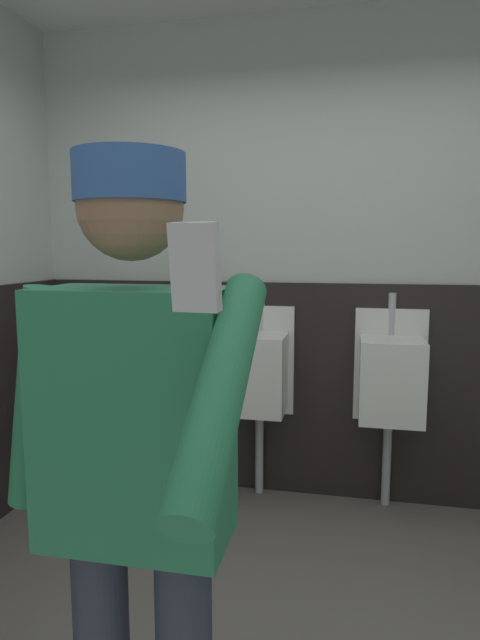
{
  "coord_description": "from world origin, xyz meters",
  "views": [
    {
      "loc": [
        0.25,
        -1.52,
        1.49
      ],
      "look_at": [
        -0.12,
        0.22,
        1.25
      ],
      "focal_mm": 30.06,
      "sensor_mm": 36.0,
      "label": 1
    }
  ],
  "objects_px": {
    "urinal_right": "(391,378)",
    "cell_phone": "(195,267)",
    "urinal_middle": "(257,372)",
    "person": "(136,452)",
    "urinal_left": "(136,366)"
  },
  "relations": [
    {
      "from": "urinal_right",
      "to": "cell_phone",
      "type": "height_order",
      "value": "cell_phone"
    },
    {
      "from": "urinal_middle",
      "to": "person",
      "type": "xyz_separation_m",
      "value": [
        0.04,
        -1.85,
        0.23
      ]
    },
    {
      "from": "urinal_middle",
      "to": "person",
      "type": "relative_size",
      "value": 0.73
    },
    {
      "from": "urinal_left",
      "to": "person",
      "type": "bearing_deg",
      "value": -66.94
    },
    {
      "from": "person",
      "to": "urinal_right",
      "type": "bearing_deg",
      "value": 68.98
    },
    {
      "from": "urinal_right",
      "to": "cell_phone",
      "type": "bearing_deg",
      "value": -99.84
    },
    {
      "from": "urinal_right",
      "to": "cell_phone",
      "type": "distance_m",
      "value": 2.49
    },
    {
      "from": "urinal_right",
      "to": "urinal_middle",
      "type": "bearing_deg",
      "value": 180.0
    },
    {
      "from": "person",
      "to": "cell_phone",
      "type": "height_order",
      "value": "person"
    },
    {
      "from": "urinal_left",
      "to": "cell_phone",
      "type": "bearing_deg",
      "value": -65.12
    },
    {
      "from": "person",
      "to": "cell_phone",
      "type": "bearing_deg",
      "value": -58.88
    },
    {
      "from": "cell_phone",
      "to": "person",
      "type": "bearing_deg",
      "value": 126.88
    },
    {
      "from": "urinal_left",
      "to": "person",
      "type": "distance_m",
      "value": 2.03
    },
    {
      "from": "urinal_middle",
      "to": "cell_phone",
      "type": "height_order",
      "value": "cell_phone"
    },
    {
      "from": "person",
      "to": "cell_phone",
      "type": "xyz_separation_m",
      "value": [
        0.3,
        -0.5,
        0.46
      ]
    }
  ]
}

